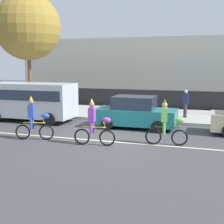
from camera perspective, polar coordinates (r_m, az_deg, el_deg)
name	(u,v)px	position (r m, az deg, el deg)	size (l,w,h in m)	color
ground_plane	(114,139)	(13.80, 0.41, -4.94)	(80.00, 80.00, 0.00)	#424244
road_centre_line	(111,141)	(13.33, -0.23, -5.41)	(36.00, 0.14, 0.01)	beige
sidewalk_curb	(145,114)	(19.96, 5.99, -0.45)	(60.00, 5.00, 0.15)	#ADAAA3
fence_line	(153,100)	(22.69, 7.52, 2.25)	(40.00, 0.08, 1.40)	black
building_backdrop	(174,69)	(31.00, 11.28, 7.75)	(28.00, 8.00, 5.54)	beige
parade_cyclist_cobalt	(34,121)	(13.90, -14.00, -1.56)	(1.69, 0.58, 1.92)	black
parade_cyclist_purple	(95,125)	(12.58, -3.18, -2.39)	(1.72, 0.51, 1.92)	black
parade_cyclist_lime	(167,125)	(12.77, 10.03, -2.34)	(1.71, 0.52, 1.92)	black
parked_van_silver	(32,99)	(18.42, -14.37, 2.32)	(5.00, 2.22, 2.18)	silver
parked_car_teal	(135,113)	(16.02, 4.31, -0.18)	(4.10, 1.92, 1.64)	#1E727A
street_tree_near_lamp	(28,27)	(22.21, -15.14, 14.77)	(4.40, 4.40, 7.75)	brown
pedestrian_onlooker	(185,103)	(18.69, 13.28, 1.63)	(0.32, 0.20, 1.62)	#33333D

